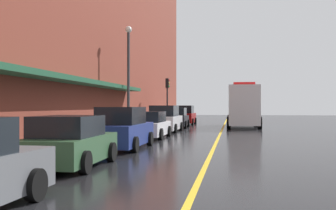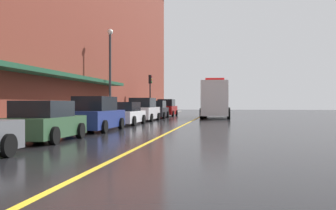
{
  "view_description": "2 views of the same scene",
  "coord_description": "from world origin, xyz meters",
  "px_view_note": "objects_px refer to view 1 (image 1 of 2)",
  "views": [
    {
      "loc": [
        0.83,
        -4.08,
        1.84
      ],
      "look_at": [
        -2.87,
        19.35,
        1.9
      ],
      "focal_mm": 44.07,
      "sensor_mm": 36.0,
      "label": 1
    },
    {
      "loc": [
        2.91,
        -6.26,
        1.46
      ],
      "look_at": [
        -1.7,
        23.55,
        1.31
      ],
      "focal_mm": 41.55,
      "sensor_mm": 36.0,
      "label": 2
    }
  ],
  "objects_px": {
    "parking_meter_0": "(3,135)",
    "street_lamp_left": "(128,67)",
    "parked_car_2": "(123,129)",
    "parked_car_4": "(165,120)",
    "traffic_light_near": "(167,92)",
    "parked_car_5": "(176,118)",
    "parked_car_1": "(70,143)",
    "parked_car_6": "(185,116)",
    "box_truck": "(243,107)",
    "parking_meter_1": "(142,117)",
    "parked_car_3": "(149,125)"
  },
  "relations": [
    {
      "from": "parked_car_4",
      "to": "parking_meter_0",
      "type": "relative_size",
      "value": 3.44
    },
    {
      "from": "parked_car_4",
      "to": "parked_car_6",
      "type": "height_order",
      "value": "parked_car_6"
    },
    {
      "from": "street_lamp_left",
      "to": "parking_meter_1",
      "type": "bearing_deg",
      "value": 68.02
    },
    {
      "from": "parking_meter_1",
      "to": "street_lamp_left",
      "type": "height_order",
      "value": "street_lamp_left"
    },
    {
      "from": "box_truck",
      "to": "traffic_light_near",
      "type": "xyz_separation_m",
      "value": [
        -7.02,
        1.46,
        1.37
      ]
    },
    {
      "from": "parked_car_4",
      "to": "parked_car_5",
      "type": "bearing_deg",
      "value": 1.24
    },
    {
      "from": "parked_car_5",
      "to": "parking_meter_0",
      "type": "distance_m",
      "value": 24.6
    },
    {
      "from": "parked_car_4",
      "to": "box_truck",
      "type": "bearing_deg",
      "value": -34.82
    },
    {
      "from": "parked_car_6",
      "to": "box_truck",
      "type": "distance_m",
      "value": 7.1
    },
    {
      "from": "parked_car_5",
      "to": "parking_meter_1",
      "type": "distance_m",
      "value": 7.29
    },
    {
      "from": "parking_meter_0",
      "to": "street_lamp_left",
      "type": "distance_m",
      "value": 16.27
    },
    {
      "from": "parked_car_3",
      "to": "traffic_light_near",
      "type": "relative_size",
      "value": 1.01
    },
    {
      "from": "parked_car_6",
      "to": "parking_meter_1",
      "type": "height_order",
      "value": "parked_car_6"
    },
    {
      "from": "box_truck",
      "to": "parking_meter_1",
      "type": "xyz_separation_m",
      "value": [
        -7.08,
        -9.18,
        -0.73
      ]
    },
    {
      "from": "parked_car_2",
      "to": "box_truck",
      "type": "height_order",
      "value": "box_truck"
    },
    {
      "from": "parked_car_3",
      "to": "parked_car_6",
      "type": "relative_size",
      "value": 0.94
    },
    {
      "from": "box_truck",
      "to": "parking_meter_1",
      "type": "bearing_deg",
      "value": -37.61
    },
    {
      "from": "parked_car_5",
      "to": "street_lamp_left",
      "type": "height_order",
      "value": "street_lamp_left"
    },
    {
      "from": "parking_meter_1",
      "to": "parked_car_5",
      "type": "bearing_deg",
      "value": 79.4
    },
    {
      "from": "parked_car_3",
      "to": "parked_car_4",
      "type": "distance_m",
      "value": 5.83
    },
    {
      "from": "parked_car_2",
      "to": "parked_car_3",
      "type": "xyz_separation_m",
      "value": [
        -0.03,
        5.92,
        -0.11
      ]
    },
    {
      "from": "parked_car_6",
      "to": "street_lamp_left",
      "type": "relative_size",
      "value": 0.67
    },
    {
      "from": "parked_car_5",
      "to": "traffic_light_near",
      "type": "relative_size",
      "value": 1.04
    },
    {
      "from": "parking_meter_0",
      "to": "parking_meter_1",
      "type": "bearing_deg",
      "value": 90.0
    },
    {
      "from": "traffic_light_near",
      "to": "parked_car_2",
      "type": "bearing_deg",
      "value": -86.19
    },
    {
      "from": "parked_car_6",
      "to": "box_truck",
      "type": "bearing_deg",
      "value": -126.12
    },
    {
      "from": "parked_car_3",
      "to": "box_truck",
      "type": "height_order",
      "value": "box_truck"
    },
    {
      "from": "parked_car_1",
      "to": "parked_car_6",
      "type": "xyz_separation_m",
      "value": [
        0.11,
        29.3,
        0.14
      ]
    },
    {
      "from": "parked_car_2",
      "to": "parked_car_4",
      "type": "bearing_deg",
      "value": 0.72
    },
    {
      "from": "parked_car_6",
      "to": "traffic_light_near",
      "type": "relative_size",
      "value": 1.08
    },
    {
      "from": "parked_car_2",
      "to": "traffic_light_near",
      "type": "bearing_deg",
      "value": 4.06
    },
    {
      "from": "box_truck",
      "to": "traffic_light_near",
      "type": "bearing_deg",
      "value": -101.68
    },
    {
      "from": "parked_car_5",
      "to": "parked_car_6",
      "type": "relative_size",
      "value": 0.97
    },
    {
      "from": "parked_car_1",
      "to": "parking_meter_0",
      "type": "bearing_deg",
      "value": 137.23
    },
    {
      "from": "street_lamp_left",
      "to": "parked_car_2",
      "type": "bearing_deg",
      "value": -77.07
    },
    {
      "from": "parking_meter_0",
      "to": "street_lamp_left",
      "type": "height_order",
      "value": "street_lamp_left"
    },
    {
      "from": "parked_car_3",
      "to": "parked_car_1",
      "type": "bearing_deg",
      "value": -179.89
    },
    {
      "from": "parked_car_2",
      "to": "parked_car_4",
      "type": "xyz_separation_m",
      "value": [
        -0.09,
        11.74,
        0.03
      ]
    },
    {
      "from": "parked_car_6",
      "to": "traffic_light_near",
      "type": "distance_m",
      "value": 3.8
    },
    {
      "from": "parked_car_5",
      "to": "parking_meter_1",
      "type": "xyz_separation_m",
      "value": [
        -1.34,
        -7.16,
        0.27
      ]
    },
    {
      "from": "parked_car_1",
      "to": "street_lamp_left",
      "type": "distance_m",
      "value": 15.04
    },
    {
      "from": "parking_meter_1",
      "to": "parking_meter_0",
      "type": "bearing_deg",
      "value": -90.0
    },
    {
      "from": "parked_car_1",
      "to": "parking_meter_0",
      "type": "relative_size",
      "value": 3.11
    },
    {
      "from": "parking_meter_0",
      "to": "traffic_light_near",
      "type": "height_order",
      "value": "traffic_light_near"
    },
    {
      "from": "parked_car_4",
      "to": "street_lamp_left",
      "type": "bearing_deg",
      "value": 145.02
    },
    {
      "from": "parking_meter_0",
      "to": "parked_car_6",
      "type": "bearing_deg",
      "value": 87.36
    },
    {
      "from": "parked_car_6",
      "to": "parking_meter_0",
      "type": "bearing_deg",
      "value": 177.63
    },
    {
      "from": "parked_car_4",
      "to": "street_lamp_left",
      "type": "height_order",
      "value": "street_lamp_left"
    },
    {
      "from": "box_truck",
      "to": "parking_meter_0",
      "type": "height_order",
      "value": "box_truck"
    },
    {
      "from": "traffic_light_near",
      "to": "parked_car_5",
      "type": "bearing_deg",
      "value": -69.78
    }
  ]
}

